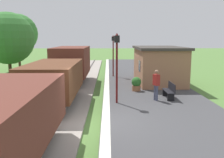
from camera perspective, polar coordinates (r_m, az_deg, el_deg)
ground_plane at (r=10.36m, az=-3.70°, el=-11.29°), size 160.00×160.00×0.00m
platform_slab at (r=10.66m, az=14.04°, el=-10.26°), size 6.00×60.00×0.25m
platform_edge_stripe at (r=10.26m, az=-1.46°, el=-9.98°), size 0.36×60.00×0.01m
track_ballast at (r=10.73m, az=-16.85°, el=-10.62°), size 3.80×60.00×0.12m
rail_near at (r=10.51m, az=-13.05°, el=-10.12°), size 0.07×60.00×0.14m
rail_far at (r=10.90m, az=-20.57°, el=-9.77°), size 0.07×60.00×0.14m
freight_train at (r=13.98m, az=-12.89°, el=0.34°), size 2.50×19.40×2.72m
station_hut at (r=19.25m, az=10.78°, el=3.32°), size 3.50×5.80×2.78m
bench_near_hut at (r=14.38m, az=13.29°, el=-2.60°), size 0.42×1.50×0.91m
person_waiting at (r=13.69m, az=10.27°, el=-1.13°), size 0.37×0.44×1.71m
potted_planter at (r=16.11m, az=5.71°, el=-1.10°), size 0.64×0.64×0.92m
lamp_post_near at (r=12.77m, az=1.14°, el=5.58°), size 0.28×0.28×3.70m
lamp_post_far at (r=21.99m, az=0.27°, el=7.24°), size 0.28×0.28×3.70m
tree_trackside_far at (r=22.65m, az=-23.10°, el=8.73°), size 4.39×4.39×5.86m
tree_field_left at (r=30.05m, az=-21.12°, el=9.88°), size 4.39×4.39×6.39m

